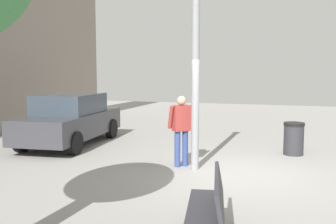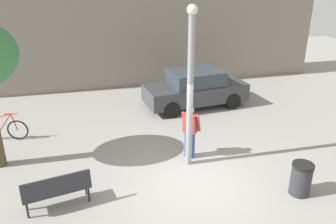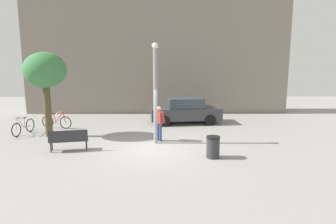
# 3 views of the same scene
# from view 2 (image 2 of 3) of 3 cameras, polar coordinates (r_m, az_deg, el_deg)

# --- Properties ---
(ground_plane) EXTENTS (36.00, 36.00, 0.00)m
(ground_plane) POSITION_cam_2_polar(r_m,az_deg,el_deg) (9.61, 4.66, -11.49)
(ground_plane) COLOR gray
(lamppost) EXTENTS (0.28, 0.28, 4.59)m
(lamppost) POSITION_cam_2_polar(r_m,az_deg,el_deg) (9.36, 3.74, 4.57)
(lamppost) COLOR gray
(lamppost) RESTS_ON ground_plane
(person_by_lamppost) EXTENTS (0.56, 0.59, 1.67)m
(person_by_lamppost) POSITION_cam_2_polar(r_m,az_deg,el_deg) (10.30, 3.70, -2.76)
(person_by_lamppost) COLOR #334784
(person_by_lamppost) RESTS_ON ground_plane
(park_bench) EXTENTS (1.66, 0.77, 0.92)m
(park_bench) POSITION_cam_2_polar(r_m,az_deg,el_deg) (8.78, -18.00, -12.05)
(park_bench) COLOR #2D2D33
(park_bench) RESTS_ON ground_plane
(bicycle_red) EXTENTS (1.78, 0.44, 0.97)m
(bicycle_red) POSITION_cam_2_polar(r_m,az_deg,el_deg) (12.85, -25.99, -2.63)
(bicycle_red) COLOR black
(bicycle_red) RESTS_ON ground_plane
(parked_car_charcoal) EXTENTS (4.35, 2.14, 1.55)m
(parked_car_charcoal) POSITION_cam_2_polar(r_m,az_deg,el_deg) (14.34, 4.57, 3.91)
(parked_car_charcoal) COLOR #38383D
(parked_car_charcoal) RESTS_ON ground_plane
(trash_bin) EXTENTS (0.55, 0.55, 0.87)m
(trash_bin) POSITION_cam_2_polar(r_m,az_deg,el_deg) (9.53, 21.27, -10.32)
(trash_bin) COLOR #2D2D33
(trash_bin) RESTS_ON ground_plane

